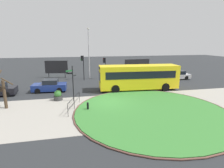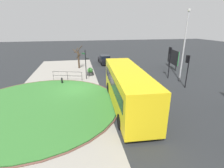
{
  "view_description": "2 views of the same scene",
  "coord_description": "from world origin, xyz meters",
  "px_view_note": "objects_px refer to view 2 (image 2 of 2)",
  "views": [
    {
      "loc": [
        -3.3,
        -16.52,
        5.86
      ],
      "look_at": [
        0.67,
        1.97,
        1.42
      ],
      "focal_mm": 28.37,
      "sensor_mm": 36.0,
      "label": 1
    },
    {
      "loc": [
        16.67,
        0.44,
        6.4
      ],
      "look_at": [
        2.57,
        3.28,
        1.31
      ],
      "focal_mm": 26.7,
      "sensor_mm": 36.0,
      "label": 2
    }
  ],
  "objects_px": {
    "lamppost_tall": "(184,44)",
    "street_tree_bare": "(78,58)",
    "car_far_lane": "(116,67)",
    "planter_near_signpost": "(90,72)",
    "signpost_directional": "(86,63)",
    "billboard_left": "(173,57)",
    "bollard_foreground": "(62,81)",
    "car_near_lane": "(105,60)",
    "traffic_light_far": "(170,56)",
    "bus_yellow": "(127,87)",
    "traffic_light_near": "(187,64)"
  },
  "relations": [
    {
      "from": "car_far_lane",
      "to": "billboard_left",
      "type": "xyz_separation_m",
      "value": [
        0.08,
        8.92,
        1.12
      ]
    },
    {
      "from": "bus_yellow",
      "to": "lamppost_tall",
      "type": "height_order",
      "value": "lamppost_tall"
    },
    {
      "from": "bollard_foreground",
      "to": "car_far_lane",
      "type": "bearing_deg",
      "value": 119.09
    },
    {
      "from": "signpost_directional",
      "to": "car_near_lane",
      "type": "height_order",
      "value": "signpost_directional"
    },
    {
      "from": "car_near_lane",
      "to": "street_tree_bare",
      "type": "bearing_deg",
      "value": 116.28
    },
    {
      "from": "bus_yellow",
      "to": "street_tree_bare",
      "type": "bearing_deg",
      "value": 18.3
    },
    {
      "from": "bollard_foreground",
      "to": "bus_yellow",
      "type": "height_order",
      "value": "bus_yellow"
    },
    {
      "from": "traffic_light_near",
      "to": "billboard_left",
      "type": "height_order",
      "value": "traffic_light_near"
    },
    {
      "from": "bus_yellow",
      "to": "street_tree_bare",
      "type": "relative_size",
      "value": 2.85
    },
    {
      "from": "lamppost_tall",
      "to": "planter_near_signpost",
      "type": "bearing_deg",
      "value": -111.59
    },
    {
      "from": "signpost_directional",
      "to": "bus_yellow",
      "type": "bearing_deg",
      "value": 19.68
    },
    {
      "from": "traffic_light_near",
      "to": "street_tree_bare",
      "type": "relative_size",
      "value": 1.0
    },
    {
      "from": "bollard_foreground",
      "to": "street_tree_bare",
      "type": "bearing_deg",
      "value": 164.46
    },
    {
      "from": "bus_yellow",
      "to": "planter_near_signpost",
      "type": "bearing_deg",
      "value": 16.87
    },
    {
      "from": "traffic_light_far",
      "to": "planter_near_signpost",
      "type": "bearing_deg",
      "value": 76.55
    },
    {
      "from": "car_near_lane",
      "to": "traffic_light_far",
      "type": "height_order",
      "value": "traffic_light_far"
    },
    {
      "from": "bus_yellow",
      "to": "billboard_left",
      "type": "bearing_deg",
      "value": -40.48
    },
    {
      "from": "lamppost_tall",
      "to": "street_tree_bare",
      "type": "bearing_deg",
      "value": -125.75
    },
    {
      "from": "bus_yellow",
      "to": "car_far_lane",
      "type": "relative_size",
      "value": 2.43
    },
    {
      "from": "bollard_foreground",
      "to": "street_tree_bare",
      "type": "distance_m",
      "value": 7.68
    },
    {
      "from": "signpost_directional",
      "to": "lamppost_tall",
      "type": "xyz_separation_m",
      "value": [
        2.66,
        11.26,
        2.24
      ]
    },
    {
      "from": "signpost_directional",
      "to": "car_far_lane",
      "type": "xyz_separation_m",
      "value": [
        -2.79,
        4.42,
        -1.42
      ]
    },
    {
      "from": "planter_near_signpost",
      "to": "car_far_lane",
      "type": "bearing_deg",
      "value": 108.04
    },
    {
      "from": "bus_yellow",
      "to": "signpost_directional",
      "type": "bearing_deg",
      "value": 23.24
    },
    {
      "from": "traffic_light_far",
      "to": "planter_near_signpost",
      "type": "relative_size",
      "value": 3.63
    },
    {
      "from": "traffic_light_near",
      "to": "lamppost_tall",
      "type": "bearing_deg",
      "value": -31.44
    },
    {
      "from": "traffic_light_far",
      "to": "lamppost_tall",
      "type": "relative_size",
      "value": 0.48
    },
    {
      "from": "traffic_light_far",
      "to": "planter_near_signpost",
      "type": "height_order",
      "value": "traffic_light_far"
    },
    {
      "from": "billboard_left",
      "to": "traffic_light_near",
      "type": "bearing_deg",
      "value": -12.69
    },
    {
      "from": "traffic_light_far",
      "to": "planter_near_signpost",
      "type": "xyz_separation_m",
      "value": [
        -3.11,
        -9.65,
        -2.37
      ]
    },
    {
      "from": "car_near_lane",
      "to": "traffic_light_far",
      "type": "xyz_separation_m",
      "value": [
        10.06,
        6.57,
        2.18
      ]
    },
    {
      "from": "car_far_lane",
      "to": "traffic_light_far",
      "type": "distance_m",
      "value": 7.6
    },
    {
      "from": "bollard_foreground",
      "to": "billboard_left",
      "type": "relative_size",
      "value": 0.2
    },
    {
      "from": "bollard_foreground",
      "to": "lamppost_tall",
      "type": "relative_size",
      "value": 0.09
    },
    {
      "from": "bus_yellow",
      "to": "traffic_light_near",
      "type": "distance_m",
      "value": 8.08
    },
    {
      "from": "car_far_lane",
      "to": "planter_near_signpost",
      "type": "relative_size",
      "value": 3.82
    },
    {
      "from": "traffic_light_far",
      "to": "bus_yellow",
      "type": "bearing_deg",
      "value": 135.97
    },
    {
      "from": "bollard_foreground",
      "to": "lamppost_tall",
      "type": "xyz_separation_m",
      "value": [
        1.41,
        14.12,
        3.95
      ]
    },
    {
      "from": "bus_yellow",
      "to": "car_far_lane",
      "type": "xyz_separation_m",
      "value": [
        -10.88,
        1.52,
        -0.99
      ]
    },
    {
      "from": "car_far_lane",
      "to": "billboard_left",
      "type": "height_order",
      "value": "billboard_left"
    },
    {
      "from": "billboard_left",
      "to": "planter_near_signpost",
      "type": "relative_size",
      "value": 3.5
    },
    {
      "from": "bus_yellow",
      "to": "billboard_left",
      "type": "distance_m",
      "value": 15.02
    },
    {
      "from": "traffic_light_far",
      "to": "lamppost_tall",
      "type": "bearing_deg",
      "value": -133.48
    },
    {
      "from": "signpost_directional",
      "to": "bus_yellow",
      "type": "distance_m",
      "value": 8.6
    },
    {
      "from": "traffic_light_near",
      "to": "street_tree_bare",
      "type": "distance_m",
      "value": 15.74
    },
    {
      "from": "bus_yellow",
      "to": "car_near_lane",
      "type": "height_order",
      "value": "bus_yellow"
    },
    {
      "from": "car_near_lane",
      "to": "bollard_foreground",
      "type": "bearing_deg",
      "value": 143.76
    },
    {
      "from": "bollard_foreground",
      "to": "bus_yellow",
      "type": "distance_m",
      "value": 9.02
    },
    {
      "from": "bollard_foreground",
      "to": "planter_near_signpost",
      "type": "height_order",
      "value": "planter_near_signpost"
    },
    {
      "from": "bollard_foreground",
      "to": "traffic_light_near",
      "type": "xyz_separation_m",
      "value": [
        3.79,
        13.17,
        2.18
      ]
    }
  ]
}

